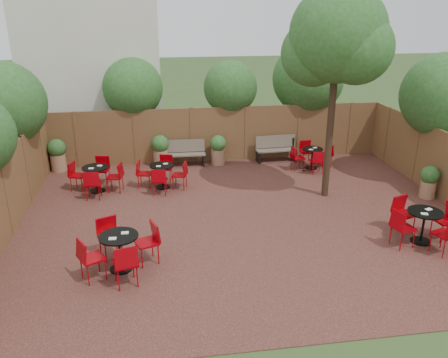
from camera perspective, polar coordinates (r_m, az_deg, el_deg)
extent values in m
plane|color=#354F23|center=(12.48, 2.64, -4.98)|extent=(80.00, 80.00, 0.00)
cube|color=#3D1B19|center=(12.48, 2.64, -4.94)|extent=(12.00, 10.00, 0.02)
cube|color=#53341E|center=(16.76, -0.60, 5.56)|extent=(12.00, 0.08, 2.00)
cube|color=#53341E|center=(12.45, -25.52, -2.17)|extent=(0.08, 10.00, 2.00)
cube|color=beige|center=(19.19, -15.96, 15.87)|extent=(5.00, 4.00, 8.00)
sphere|color=#22521A|center=(14.91, -25.72, 8.41)|extent=(2.46, 2.46, 2.46)
sphere|color=#22521A|center=(16.95, -11.25, 11.02)|extent=(2.13, 2.13, 2.13)
sphere|color=#22521A|center=(17.07, 0.79, 11.30)|extent=(1.96, 1.96, 1.96)
sphere|color=#22521A|center=(17.95, 10.39, 12.15)|extent=(2.68, 2.68, 2.68)
sphere|color=#22521A|center=(15.95, 25.60, 9.33)|extent=(2.64, 2.64, 2.64)
cylinder|color=black|center=(13.51, 13.15, 7.70)|extent=(0.26, 0.26, 4.92)
sphere|color=#22521A|center=(13.20, 13.98, 17.09)|extent=(2.62, 2.62, 2.62)
sphere|color=#22521A|center=(13.44, 11.07, 15.05)|extent=(1.83, 1.83, 1.83)
sphere|color=#22521A|center=(13.01, 16.20, 15.31)|extent=(1.91, 1.91, 1.91)
cube|color=brown|center=(16.36, -4.92, 3.06)|extent=(1.48, 0.48, 0.05)
cube|color=brown|center=(16.47, -5.00, 4.14)|extent=(1.47, 0.14, 0.44)
cube|color=black|center=(16.41, -7.22, 2.19)|extent=(0.07, 0.44, 0.39)
cube|color=black|center=(16.49, -2.58, 2.43)|extent=(0.07, 0.44, 0.39)
cube|color=brown|center=(16.89, 6.54, 3.60)|extent=(1.52, 0.53, 0.05)
cube|color=brown|center=(17.00, 6.40, 4.67)|extent=(1.50, 0.19, 0.45)
cube|color=black|center=(16.80, 4.26, 2.76)|extent=(0.08, 0.45, 0.40)
cube|color=black|center=(17.14, 8.70, 2.95)|extent=(0.08, 0.45, 0.40)
cylinder|color=black|center=(14.75, -15.40, -1.38)|extent=(0.46, 0.46, 0.03)
cylinder|color=black|center=(14.62, -15.54, -0.02)|extent=(0.05, 0.05, 0.74)
cylinder|color=black|center=(14.49, -15.69, 1.38)|extent=(0.80, 0.80, 0.03)
cube|color=white|center=(14.55, -15.17, 1.61)|extent=(0.16, 0.13, 0.02)
cube|color=white|center=(14.38, -16.17, 1.28)|extent=(0.16, 0.13, 0.02)
cylinder|color=black|center=(10.47, -12.61, -10.79)|extent=(0.49, 0.49, 0.03)
cylinder|color=black|center=(10.28, -12.79, -8.91)|extent=(0.06, 0.06, 0.78)
cylinder|color=black|center=(10.09, -12.97, -6.94)|extent=(0.85, 0.85, 0.03)
cube|color=white|center=(10.14, -12.20, -6.55)|extent=(0.19, 0.16, 0.02)
cube|color=white|center=(9.97, -13.67, -7.19)|extent=(0.19, 0.16, 0.02)
cylinder|color=black|center=(14.62, -7.59, -0.98)|extent=(0.44, 0.44, 0.03)
cylinder|color=black|center=(14.49, -7.66, 0.33)|extent=(0.05, 0.05, 0.71)
cylinder|color=black|center=(14.37, -7.73, 1.68)|extent=(0.77, 0.77, 0.03)
cube|color=white|center=(14.44, -7.26, 1.90)|extent=(0.16, 0.13, 0.02)
cube|color=white|center=(14.25, -8.13, 1.59)|extent=(0.16, 0.13, 0.02)
cylinder|color=black|center=(16.47, 10.75, 1.38)|extent=(0.43, 0.43, 0.03)
cylinder|color=black|center=(16.36, 10.83, 2.51)|extent=(0.05, 0.05, 0.68)
cylinder|color=black|center=(16.25, 10.92, 3.67)|extent=(0.73, 0.73, 0.03)
cube|color=white|center=(16.36, 11.22, 3.84)|extent=(0.14, 0.10, 0.01)
cube|color=white|center=(16.11, 10.73, 3.61)|extent=(0.14, 0.10, 0.01)
cylinder|color=black|center=(12.28, 23.20, -7.09)|extent=(0.48, 0.48, 0.03)
cylinder|color=black|center=(12.11, 23.46, -5.47)|extent=(0.05, 0.05, 0.76)
cylinder|color=black|center=(11.95, 23.73, -3.78)|extent=(0.83, 0.83, 0.03)
cube|color=white|center=(12.08, 24.06, -3.46)|extent=(0.17, 0.14, 0.02)
cube|color=white|center=(11.79, 23.62, -3.98)|extent=(0.17, 0.14, 0.02)
cylinder|color=#95674A|center=(16.52, -7.85, 2.63)|extent=(0.51, 0.51, 0.58)
sphere|color=#22521A|center=(16.37, -7.94, 4.36)|extent=(0.61, 0.61, 0.61)
cylinder|color=#95674A|center=(16.54, -0.75, 2.80)|extent=(0.48, 0.48, 0.55)
sphere|color=#22521A|center=(16.39, -0.76, 4.45)|extent=(0.58, 0.58, 0.58)
cylinder|color=#95674A|center=(16.85, -19.84, 1.93)|extent=(0.52, 0.52, 0.59)
sphere|color=#22521A|center=(16.69, -20.06, 3.64)|extent=(0.62, 0.62, 0.62)
cylinder|color=#95674A|center=(14.96, 23.94, -1.18)|extent=(0.45, 0.45, 0.52)
sphere|color=#22521A|center=(14.80, 24.20, 0.47)|extent=(0.54, 0.54, 0.54)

